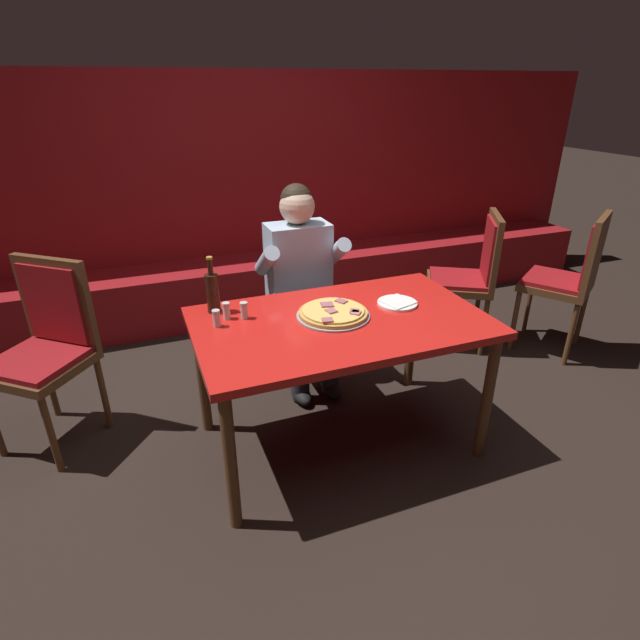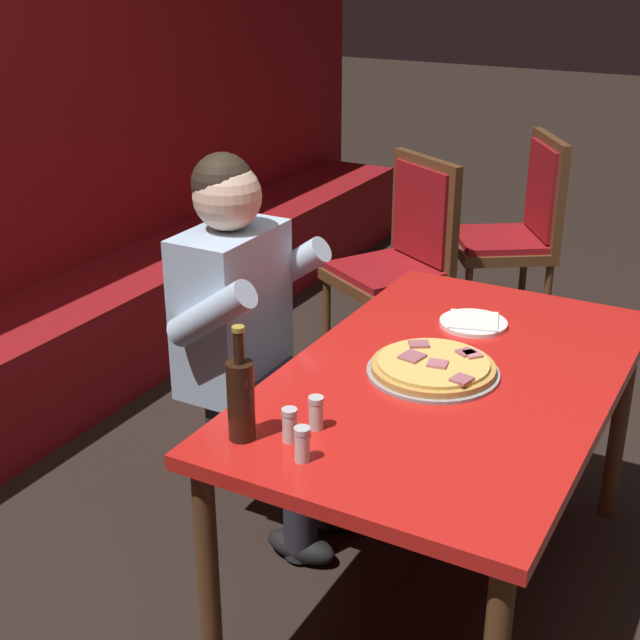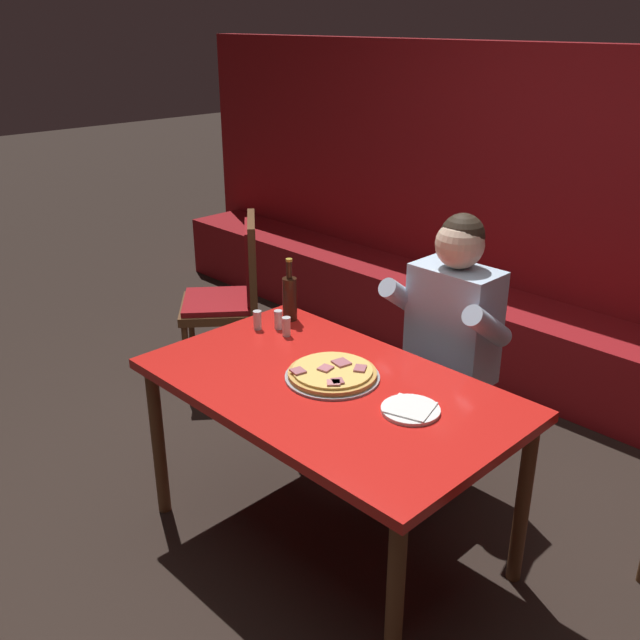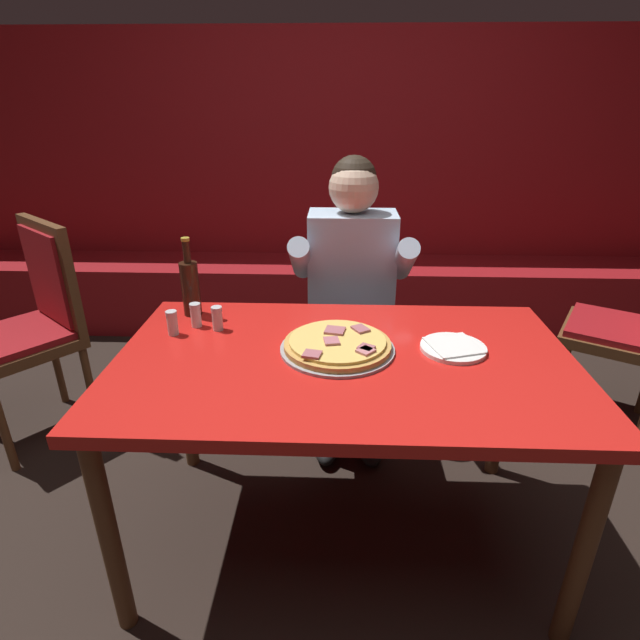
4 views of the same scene
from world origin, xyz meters
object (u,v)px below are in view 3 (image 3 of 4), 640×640
Objects in this scene: plate_white_paper at (411,409)px; dining_chair_far_right at (233,290)px; main_dining_table at (328,401)px; shaker_parmesan at (257,321)px; beer_bottle at (290,297)px; shaker_oregano at (286,327)px; pizza at (332,374)px; shaker_black_pepper at (278,321)px; diner_seated_blue_shirt at (441,345)px.

dining_chair_far_right reaches higher than plate_white_paper.
shaker_parmesan is (-0.58, 0.14, 0.12)m from main_dining_table.
beer_bottle is 0.29× the size of dining_chair_far_right.
main_dining_table is 0.49m from shaker_oregano.
shaker_parmesan is at bearing -163.30° from shaker_oregano.
pizza is 0.44m from shaker_oregano.
shaker_oregano is (-0.44, 0.18, 0.12)m from main_dining_table.
dining_chair_far_right is (-1.38, 0.58, -0.18)m from pizza.
plate_white_paper reaches higher than main_dining_table.
shaker_black_pepper and shaker_parmesan have the same top height.
plate_white_paper is 2.44× the size of shaker_oregano.
beer_bottle is at bearing 111.29° from shaker_black_pepper.
shaker_oregano and shaker_parmesan have the same top height.
main_dining_table is at bearing -170.49° from plate_white_paper.
pizza is at bearing -9.66° from shaker_parmesan.
plate_white_paper is 0.21× the size of dining_chair_far_right.
pizza is 0.61m from beer_bottle.
shaker_parmesan is at bearing 166.68° from main_dining_table.
beer_bottle is 3.40× the size of shaker_oregano.
shaker_black_pepper is (0.04, -0.11, -0.07)m from beer_bottle.
main_dining_table is 0.57m from shaker_black_pepper.
shaker_black_pepper is 0.09m from shaker_oregano.
pizza is 4.27× the size of shaker_parmesan.
plate_white_paper is (0.37, 0.02, -0.01)m from pizza.
shaker_black_pepper is 1.00× the size of shaker_oregano.
diner_seated_blue_shirt reaches higher than main_dining_table.
main_dining_table is 0.61m from shaker_parmesan.
shaker_parmesan reaches higher than pizza.
shaker_black_pepper reaches higher than plate_white_paper.
plate_white_paper is 0.80m from shaker_oregano.
dining_chair_far_right is at bearing -178.59° from diner_seated_blue_shirt.
diner_seated_blue_shirt is at bearing 39.20° from shaker_black_pepper.
shaker_black_pepper is 0.07× the size of diner_seated_blue_shirt.
main_dining_table is 1.43× the size of dining_chair_far_right.
plate_white_paper is 0.72× the size of beer_bottle.
shaker_oregano is (-0.79, 0.12, 0.03)m from plate_white_paper.
pizza is 0.53m from shaker_black_pepper.
plate_white_paper is at bearing -18.00° from dining_chair_far_right.
shaker_black_pepper is at bearing -25.54° from dining_chair_far_right.
dining_chair_far_right is (-1.75, 0.57, -0.18)m from plate_white_paper.
beer_bottle is (-0.91, 0.26, 0.10)m from plate_white_paper.
plate_white_paper is 0.95m from beer_bottle.
plate_white_paper is 1.85m from dining_chair_far_right.
shaker_oregano is (0.12, -0.13, -0.07)m from beer_bottle.
dining_chair_far_right is (-0.83, 0.31, -0.28)m from beer_bottle.
beer_bottle is 3.40× the size of shaker_black_pepper.
main_dining_table is 16.70× the size of shaker_parmesan.
dining_chair_far_right is at bearing 155.10° from shaker_oregano.
diner_seated_blue_shirt is at bearing 117.49° from plate_white_paper.
shaker_oregano is 1.08m from dining_chair_far_right.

